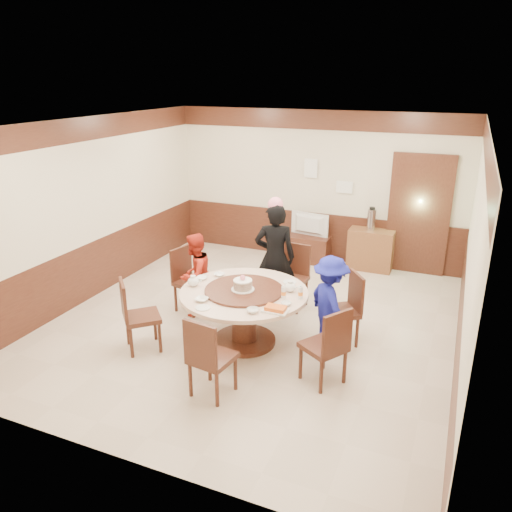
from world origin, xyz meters
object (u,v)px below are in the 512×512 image
at_px(person_standing, 275,258).
at_px(thermos, 371,220).
at_px(shrimp_platter, 276,309).
at_px(tv_stand, 307,248).
at_px(person_red, 195,275).
at_px(television, 308,225).
at_px(person_blue, 330,303).
at_px(side_cabinet, 371,250).
at_px(banquet_table, 244,306).
at_px(birthday_cake, 243,285).

distance_m(person_standing, thermos, 2.44).
xyz_separation_m(shrimp_platter, thermos, (0.41, 3.75, 0.16)).
relative_size(tv_stand, thermos, 2.24).
distance_m(person_red, television, 2.94).
distance_m(person_standing, shrimp_platter, 1.63).
xyz_separation_m(person_red, person_blue, (2.08, -0.19, 0.01)).
distance_m(person_blue, shrimp_platter, 0.87).
height_order(shrimp_platter, side_cabinet, shrimp_platter).
bearing_deg(person_blue, thermos, -43.75).
bearing_deg(person_blue, person_standing, 8.03).
xyz_separation_m(person_standing, person_blue, (1.07, -0.80, -0.20)).
distance_m(banquet_table, thermos, 3.53).
xyz_separation_m(birthday_cake, thermos, (1.00, 3.38, 0.09)).
relative_size(tv_stand, side_cabinet, 1.06).
bearing_deg(television, shrimp_platter, 110.42).
height_order(tv_stand, thermos, thermos).
height_order(birthday_cake, television, birthday_cake).
bearing_deg(television, banquet_table, 101.89).
distance_m(shrimp_platter, television, 3.79).
distance_m(person_red, birthday_cake, 1.17).
height_order(person_standing, birthday_cake, person_standing).
bearing_deg(side_cabinet, person_blue, -89.39).
xyz_separation_m(television, side_cabinet, (1.20, 0.03, -0.34)).
height_order(birthday_cake, side_cabinet, birthday_cake).
distance_m(banquet_table, person_red, 1.15).
relative_size(person_blue, thermos, 3.32).
height_order(person_red, side_cabinet, person_red).
xyz_separation_m(shrimp_platter, tv_stand, (-0.75, 3.72, -0.53)).
height_order(banquet_table, tv_stand, banquet_table).
height_order(person_red, thermos, person_red).
relative_size(shrimp_platter, thermos, 0.79).
bearing_deg(side_cabinet, thermos, 180.00).
xyz_separation_m(banquet_table, person_standing, (-0.01, 1.14, 0.29)).
distance_m(shrimp_platter, thermos, 3.77).
xyz_separation_m(person_red, television, (0.85, 2.81, 0.09)).
distance_m(person_red, person_blue, 2.09).
xyz_separation_m(tv_stand, television, (0.00, 0.00, 0.47)).
bearing_deg(person_red, person_standing, 128.62).
height_order(banquet_table, shrimp_platter, shrimp_platter).
distance_m(person_standing, tv_stand, 2.28).
bearing_deg(shrimp_platter, thermos, 83.69).
distance_m(person_standing, person_blue, 1.35).
xyz_separation_m(banquet_table, tv_stand, (-0.17, 3.33, -0.28)).
height_order(person_blue, side_cabinet, person_blue).
height_order(television, thermos, thermos).
bearing_deg(television, side_cabinet, -169.60).
bearing_deg(side_cabinet, birthday_cake, -106.99).
bearing_deg(television, person_standing, 103.24).
bearing_deg(thermos, shrimp_platter, -96.31).
bearing_deg(side_cabinet, shrimp_platter, -96.77).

